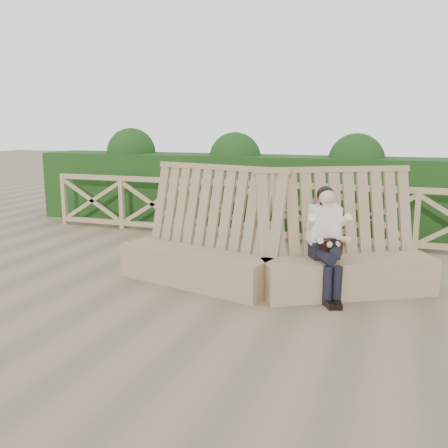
% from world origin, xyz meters
% --- Properties ---
extents(ground, '(60.00, 60.00, 0.00)m').
position_xyz_m(ground, '(0.00, 0.00, 0.00)').
color(ground, brown).
rests_on(ground, ground).
extents(bench, '(4.23, 1.77, 1.60)m').
position_xyz_m(bench, '(0.30, 0.79, 0.40)').
color(bench, '#7F6748').
rests_on(bench, ground).
extents(woman, '(0.59, 0.85, 1.38)m').
position_xyz_m(woman, '(1.04, 0.72, 0.75)').
color(woman, black).
rests_on(woman, ground).
extents(guardrail, '(10.10, 0.09, 1.10)m').
position_xyz_m(guardrail, '(0.00, 3.50, 0.55)').
color(guardrail, '#947856').
rests_on(guardrail, ground).
extents(hedge, '(12.00, 1.20, 1.50)m').
position_xyz_m(hedge, '(0.00, 4.70, 0.75)').
color(hedge, black).
rests_on(hedge, ground).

